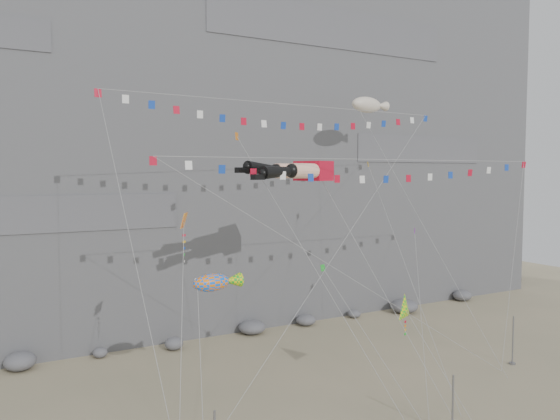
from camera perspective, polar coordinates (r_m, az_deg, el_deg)
ground at (r=39.60m, az=8.49°, el=-18.87°), size 120.00×120.00×0.00m
cliff at (r=65.63m, az=-8.87°, el=12.34°), size 80.00×28.00×50.00m
talus_boulders at (r=53.15m, az=-2.94°, el=-12.17°), size 60.00×3.00×1.20m
anchor_pole_center at (r=35.11m, az=17.60°, el=-18.89°), size 0.12×0.12×3.61m
anchor_pole_right at (r=48.43m, az=23.16°, el=-12.41°), size 0.12×0.12×3.91m
legs_kite at (r=39.34m, az=1.48°, el=4.10°), size 9.45×14.48×20.22m
flag_banner_upper at (r=43.54m, az=1.34°, el=10.92°), size 29.93×13.97×27.76m
flag_banner_lower at (r=41.03m, az=9.86°, el=5.21°), size 33.04×4.58×19.19m
harlequin_kite at (r=32.46m, az=-10.00°, el=-1.16°), size 3.78×7.75×14.40m
fish_windsock at (r=33.69m, az=-7.18°, el=-7.56°), size 4.48×6.14×10.47m
delta_kite at (r=37.59m, az=13.03°, el=-10.16°), size 2.11×6.90×8.75m
blimp_windsock at (r=52.98m, az=9.05°, el=10.76°), size 4.64×16.29×26.47m
small_kite_a at (r=39.52m, az=-4.27°, el=7.24°), size 5.98×13.68×22.71m
small_kite_b at (r=45.95m, az=13.91°, el=-2.51°), size 8.23×10.43×16.31m
small_kite_c at (r=37.23m, az=4.71°, el=-6.37°), size 2.83×8.59×12.15m
small_kite_d at (r=46.90m, az=9.41°, el=4.11°), size 3.68×14.25×21.28m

